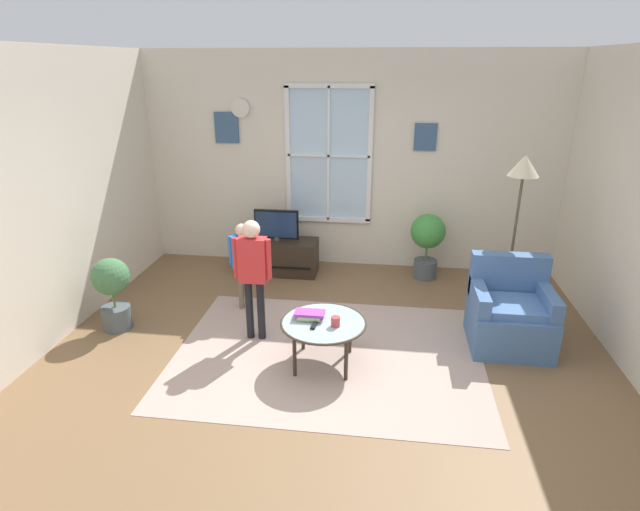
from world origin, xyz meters
name	(u,v)px	position (x,y,z in m)	size (l,w,h in m)	color
ground_plane	(324,369)	(0.00, 0.00, -0.01)	(6.07, 5.93, 0.02)	brown
back_wall	(349,162)	(-0.01, 2.72, 1.42)	(5.47, 0.17, 2.83)	beige
side_wall_left	(16,211)	(-2.80, 0.00, 1.42)	(0.12, 5.33, 2.83)	beige
area_rug	(328,354)	(0.01, 0.25, 0.00)	(2.96, 2.24, 0.01)	tan
tv_stand	(278,256)	(-0.91, 2.20, 0.23)	(1.07, 0.44, 0.46)	#2D2319
television	(276,225)	(-0.91, 2.20, 0.68)	(0.59, 0.08, 0.41)	#4C4C4C
armchair	(510,314)	(1.77, 0.70, 0.33)	(0.76, 0.74, 0.87)	#476B9E
coffee_table	(323,325)	(-0.02, 0.08, 0.42)	(0.80, 0.80, 0.45)	#99B2B7
book_stack	(310,315)	(-0.15, 0.13, 0.48)	(0.28, 0.18, 0.07)	#C8A6A7
cup	(335,321)	(0.10, 0.02, 0.49)	(0.08, 0.08, 0.09)	#BF3F3F
remote_near_books	(314,325)	(-0.09, -0.01, 0.46)	(0.04, 0.14, 0.02)	black
person_red_shirt	(253,267)	(-0.76, 0.47, 0.79)	(0.38, 0.17, 1.27)	black
person_blue_shirt	(243,257)	(-1.05, 1.09, 0.64)	(0.31, 0.14, 1.03)	#726656
potted_plant_by_window	(427,239)	(1.06, 2.29, 0.54)	(0.44, 0.44, 0.87)	#4C565B
potted_plant_corner	(112,288)	(-2.29, 0.47, 0.47)	(0.39, 0.39, 0.79)	#4C565B
floor_lamp	(522,182)	(1.91, 1.48, 1.49)	(0.32, 0.32, 1.77)	black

